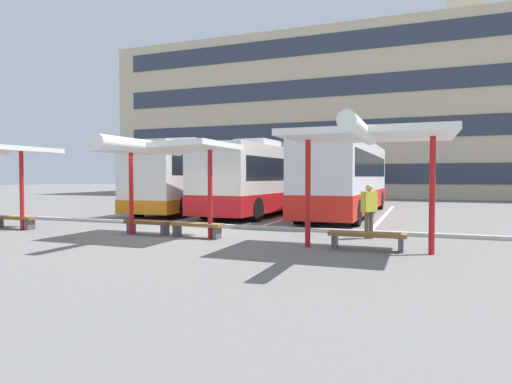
{
  "coord_description": "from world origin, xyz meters",
  "views": [
    {
      "loc": [
        7.49,
        -12.67,
        1.85
      ],
      "look_at": [
        1.35,
        3.7,
        1.24
      ],
      "focal_mm": 30.66,
      "sensor_mm": 36.0,
      "label": 1
    }
  ],
  "objects": [
    {
      "name": "ground_plane",
      "position": [
        0.0,
        0.0,
        0.0
      ],
      "size": [
        160.0,
        160.0,
        0.0
      ],
      "primitive_type": "plane",
      "color": "slate"
    },
    {
      "name": "terminal_building",
      "position": [
        0.03,
        32.59,
        7.67
      ],
      "size": [
        44.79,
        13.63,
        18.09
      ],
      "color": "#C6B293",
      "rests_on": "ground"
    },
    {
      "name": "coach_bus_0",
      "position": [
        -3.71,
        8.78,
        1.79
      ],
      "size": [
        3.11,
        12.51,
        3.77
      ],
      "color": "silver",
      "rests_on": "ground"
    },
    {
      "name": "coach_bus_1",
      "position": [
        0.29,
        8.49,
        1.66
      ],
      "size": [
        3.4,
        12.04,
        3.6
      ],
      "color": "silver",
      "rests_on": "ground"
    },
    {
      "name": "coach_bus_2",
      "position": [
        4.23,
        8.41,
        1.75
      ],
      "size": [
        2.65,
        12.38,
        3.8
      ],
      "color": "silver",
      "rests_on": "ground"
    },
    {
      "name": "lane_stripe_0",
      "position": [
        -5.95,
        8.81,
        0.0
      ],
      "size": [
        0.16,
        14.0,
        0.01
      ],
      "primitive_type": "cube",
      "color": "white",
      "rests_on": "ground"
    },
    {
      "name": "lane_stripe_1",
      "position": [
        -1.98,
        8.81,
        0.0
      ],
      "size": [
        0.16,
        14.0,
        0.01
      ],
      "primitive_type": "cube",
      "color": "white",
      "rests_on": "ground"
    },
    {
      "name": "lane_stripe_2",
      "position": [
        1.98,
        8.81,
        0.0
      ],
      "size": [
        0.16,
        14.0,
        0.01
      ],
      "primitive_type": "cube",
      "color": "white",
      "rests_on": "ground"
    },
    {
      "name": "lane_stripe_3",
      "position": [
        5.95,
        8.81,
        0.0
      ],
      "size": [
        0.16,
        14.0,
        0.01
      ],
      "primitive_type": "cube",
      "color": "white",
      "rests_on": "ground"
    },
    {
      "name": "bench_1",
      "position": [
        -5.92,
        -1.28,
        0.34
      ],
      "size": [
        1.76,
        0.5,
        0.45
      ],
      "color": "brown",
      "rests_on": "ground"
    },
    {
      "name": "waiting_shelter_1",
      "position": [
        0.28,
        -1.31,
        2.66
      ],
      "size": [
        3.8,
        4.6,
        2.88
      ],
      "color": "red",
      "rests_on": "ground"
    },
    {
      "name": "bench_2",
      "position": [
        -0.62,
        -0.88,
        0.33
      ],
      "size": [
        1.61,
        0.47,
        0.45
      ],
      "color": "brown",
      "rests_on": "ground"
    },
    {
      "name": "bench_3",
      "position": [
        1.18,
        -0.96,
        0.34
      ],
      "size": [
        1.76,
        0.56,
        0.45
      ],
      "color": "brown",
      "rests_on": "ground"
    },
    {
      "name": "waiting_shelter_2",
      "position": [
        6.27,
        -1.83,
        2.81
      ],
      "size": [
        4.01,
        4.8,
        3.03
      ],
      "color": "red",
      "rests_on": "ground"
    },
    {
      "name": "bench_4",
      "position": [
        6.27,
        -1.47,
        0.34
      ],
      "size": [
        1.92,
        0.44,
        0.45
      ],
      "color": "brown",
      "rests_on": "ground"
    },
    {
      "name": "platform_kerb",
      "position": [
        0.0,
        1.7,
        0.06
      ],
      "size": [
        44.0,
        0.24,
        0.12
      ],
      "primitive_type": "cube",
      "color": "#ADADA8",
      "rests_on": "ground"
    },
    {
      "name": "waiting_passenger_0",
      "position": [
        6.09,
        0.66,
        0.94
      ],
      "size": [
        0.47,
        0.5,
        1.63
      ],
      "color": "brown",
      "rests_on": "ground"
    }
  ]
}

